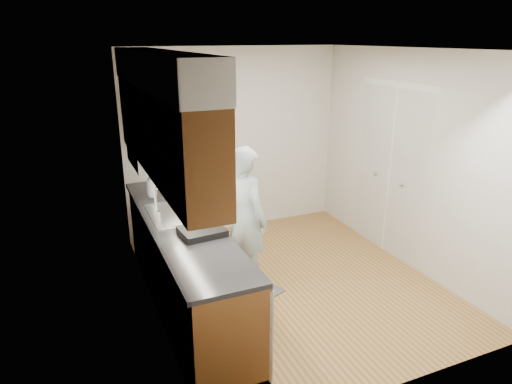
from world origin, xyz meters
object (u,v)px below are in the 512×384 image
person (246,209)px  steel_can (176,190)px  dish_rack (202,231)px  soap_bottle_a (151,184)px  soap_bottle_b (178,188)px

person → steel_can: bearing=22.9°
steel_can → dish_rack: 1.14m
soap_bottle_a → soap_bottle_b: 0.29m
soap_bottle_a → steel_can: 0.27m
steel_can → person: bearing=-47.1°
person → steel_can: (-0.58, 0.62, 0.09)m
soap_bottle_b → steel_can: size_ratio=1.61×
person → dish_rack: person is taller
person → soap_bottle_a: bearing=30.4°
person → soap_bottle_b: size_ratio=9.76×
soap_bottle_a → dish_rack: bearing=-80.1°
steel_can → dish_rack: bearing=-92.1°
soap_bottle_b → soap_bottle_a: bearing=163.2°
person → steel_can: person is taller
person → dish_rack: bearing=109.3°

